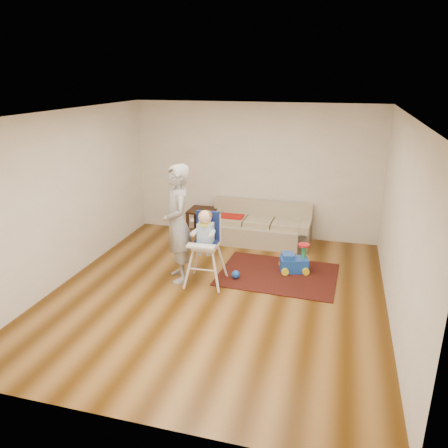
% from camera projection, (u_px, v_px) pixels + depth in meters
% --- Properties ---
extents(ground, '(5.50, 5.50, 0.00)m').
position_uv_depth(ground, '(217.00, 293.00, 6.74)').
color(ground, '#4A2907').
rests_on(ground, ground).
extents(room_envelope, '(5.04, 5.52, 2.72)m').
position_uv_depth(room_envelope, '(226.00, 167.00, 6.60)').
color(room_envelope, beige).
rests_on(room_envelope, ground).
extents(sofa, '(2.03, 0.86, 0.78)m').
position_uv_depth(sofa, '(259.00, 224.00, 8.66)').
color(sofa, tan).
rests_on(sofa, ground).
extents(side_table, '(0.55, 0.55, 0.55)m').
position_uv_depth(side_table, '(203.00, 222.00, 9.10)').
color(side_table, black).
rests_on(side_table, ground).
extents(area_rug, '(1.98, 1.52, 0.02)m').
position_uv_depth(area_rug, '(278.00, 274.00, 7.35)').
color(area_rug, black).
rests_on(area_rug, ground).
extents(ride_on_toy, '(0.53, 0.45, 0.50)m').
position_uv_depth(ride_on_toy, '(294.00, 258.00, 7.38)').
color(ride_on_toy, blue).
rests_on(ride_on_toy, area_rug).
extents(toy_ball, '(0.14, 0.14, 0.14)m').
position_uv_depth(toy_ball, '(236.00, 274.00, 7.18)').
color(toy_ball, blue).
rests_on(toy_ball, area_rug).
extents(high_chair, '(0.59, 0.59, 1.23)m').
position_uv_depth(high_chair, '(206.00, 249.00, 6.89)').
color(high_chair, white).
rests_on(high_chair, ground).
extents(adult, '(0.74, 0.83, 1.91)m').
position_uv_depth(adult, '(178.00, 224.00, 6.91)').
color(adult, '#97979A').
rests_on(adult, ground).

